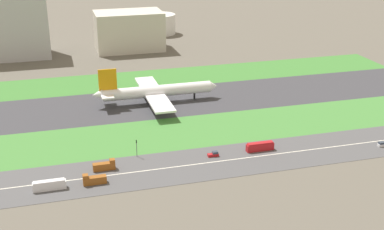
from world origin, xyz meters
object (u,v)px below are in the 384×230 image
at_px(bus_1, 49,185).
at_px(car_2, 214,154).
at_px(bus_0, 260,147).
at_px(truck_2, 94,180).
at_px(terminal_building, 7,24).
at_px(fuel_tank_west, 159,24).
at_px(hangar_building, 129,31).
at_px(truck_0, 105,166).
at_px(car_0, 382,144).
at_px(traffic_light, 137,147).
at_px(airliner, 154,91).

relative_size(bus_1, car_2, 2.64).
bearing_deg(bus_0, truck_2, -171.69).
bearing_deg(truck_2, terminal_building, -79.28).
bearing_deg(truck_2, fuel_tank_west, -107.74).
bearing_deg(bus_1, hangar_building, -107.31).
xyz_separation_m(truck_0, car_2, (43.42, 0.00, -0.75)).
bearing_deg(car_0, bus_1, 0.00).
height_order(car_2, fuel_tank_west, fuel_tank_west).
xyz_separation_m(bus_0, fuel_tank_west, (7.39, 227.00, 6.06)).
bearing_deg(truck_2, hangar_building, -102.99).
bearing_deg(fuel_tank_west, terminal_building, -158.14).
distance_m(bus_1, bus_0, 84.57).
xyz_separation_m(car_2, terminal_building, (-84.81, 182.00, 21.60)).
bearing_deg(hangar_building, traffic_light, -98.34).
relative_size(car_2, traffic_light, 0.61).
xyz_separation_m(truck_2, fuel_tank_west, (75.83, 237.00, 6.21)).
relative_size(car_0, hangar_building, 0.09).
bearing_deg(car_0, car_2, -8.02).
height_order(bus_1, traffic_light, traffic_light).
bearing_deg(hangar_building, truck_2, -102.99).
bearing_deg(truck_0, truck_2, -116.72).
height_order(bus_1, hangar_building, hangar_building).
relative_size(traffic_light, fuel_tank_west, 0.28).
bearing_deg(fuel_tank_west, traffic_light, -104.60).
height_order(truck_2, traffic_light, traffic_light).
xyz_separation_m(truck_2, terminal_building, (-36.35, 192.00, 20.85)).
xyz_separation_m(bus_1, hangar_building, (59.82, 192.00, 11.70)).
bearing_deg(truck_2, truck_0, -116.72).
bearing_deg(traffic_light, bus_0, -9.14).
bearing_deg(truck_0, bus_0, 0.00).
bearing_deg(bus_1, car_2, -171.12).
bearing_deg(hangar_building, fuel_tank_west, 54.97).
bearing_deg(fuel_tank_west, bus_1, -111.08).
distance_m(truck_2, fuel_tank_west, 248.91).
xyz_separation_m(airliner, bus_1, (-54.09, -78.00, -4.41)).
relative_size(airliner, truck_2, 7.74).
bearing_deg(fuel_tank_west, car_0, -79.57).
bearing_deg(car_0, truck_2, 0.00).
distance_m(bus_1, car_2, 64.78).
relative_size(truck_0, traffic_light, 1.17).
relative_size(traffic_light, terminal_building, 0.14).
bearing_deg(terminal_building, bus_0, -60.07).
distance_m(traffic_light, hangar_building, 176.11).
distance_m(bus_1, terminal_building, 194.23).
distance_m(car_0, bus_0, 51.97).
bearing_deg(hangar_building, car_0, -68.62).
height_order(truck_0, hangar_building, hangar_building).
height_order(truck_0, traffic_light, traffic_light).
bearing_deg(bus_0, bus_1, -173.21).
bearing_deg(car_2, terminal_building, 114.98).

